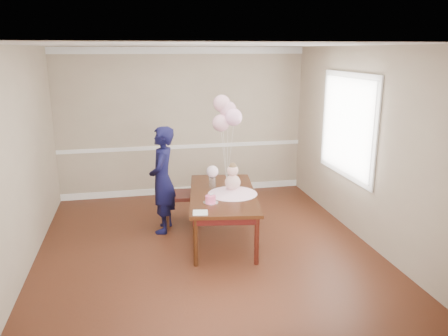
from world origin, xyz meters
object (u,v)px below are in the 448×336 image
birthday_cake (211,199)px  woman (163,180)px  dining_chair_seat (180,195)px  dining_table_top (223,194)px

birthday_cake → woman: size_ratio=0.09×
birthday_cake → woman: woman is taller
dining_chair_seat → woman: size_ratio=0.30×
dining_table_top → dining_chair_seat: (-0.55, 0.58, -0.17)m
birthday_cake → dining_chair_seat: 1.04m
woman → dining_table_top: bearing=76.6°
dining_table_top → dining_chair_seat: 0.82m
dining_table_top → birthday_cake: bearing=-114.0°
birthday_cake → woman: 1.00m
dining_table_top → dining_chair_seat: dining_table_top is taller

